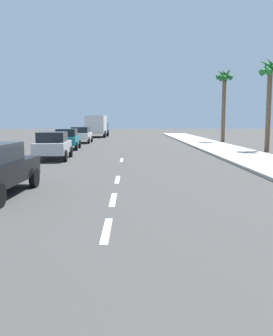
% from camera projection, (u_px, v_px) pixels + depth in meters
% --- Properties ---
extents(ground_plane, '(160.00, 160.00, 0.00)m').
position_uv_depth(ground_plane, '(120.00, 166.00, 18.52)').
color(ground_plane, '#423F3D').
extents(sidewalk_strip, '(3.60, 80.00, 0.14)m').
position_uv_depth(sidewalk_strip, '(257.00, 160.00, 20.62)').
color(sidewalk_strip, '#B2ADA3').
rests_on(sidewalk_strip, ground).
extents(lane_stripe_2, '(0.16, 1.80, 0.01)m').
position_uv_depth(lane_stripe_2, '(107.00, 230.00, 7.64)').
color(lane_stripe_2, white).
rests_on(lane_stripe_2, ground).
extents(lane_stripe_3, '(0.16, 1.80, 0.01)m').
position_uv_depth(lane_stripe_3, '(113.00, 199.00, 10.59)').
color(lane_stripe_3, white).
rests_on(lane_stripe_3, ground).
extents(lane_stripe_4, '(0.16, 1.80, 0.01)m').
position_uv_depth(lane_stripe_4, '(117.00, 179.00, 14.16)').
color(lane_stripe_4, white).
rests_on(lane_stripe_4, ground).
extents(lane_stripe_5, '(0.16, 1.80, 0.01)m').
position_uv_depth(lane_stripe_5, '(122.00, 160.00, 21.11)').
color(lane_stripe_5, white).
rests_on(lane_stripe_5, ground).
extents(parked_car_silver, '(2.03, 4.09, 1.57)m').
position_uv_depth(parked_car_silver, '(53.00, 145.00, 21.33)').
color(parked_car_silver, '#B7BABF').
rests_on(parked_car_silver, ground).
extents(parked_car_teal, '(1.92, 3.91, 1.57)m').
position_uv_depth(parked_car_teal, '(67.00, 138.00, 28.70)').
color(parked_car_teal, '#14727A').
rests_on(parked_car_teal, ground).
extents(parked_car_white, '(1.98, 4.26, 1.57)m').
position_uv_depth(parked_car_white, '(81.00, 134.00, 36.76)').
color(parked_car_white, white).
rests_on(parked_car_white, ground).
extents(delivery_truck, '(2.87, 6.33, 2.80)m').
position_uv_depth(delivery_truck, '(97.00, 126.00, 49.38)').
color(delivery_truck, '#23478C').
rests_on(delivery_truck, ground).
extents(palm_tree_far, '(1.87, 1.89, 6.66)m').
position_uv_depth(palm_tree_far, '(270.00, 77.00, 25.76)').
color(palm_tree_far, brown).
rests_on(palm_tree_far, ground).
extents(palm_tree_distant, '(1.77, 1.76, 7.28)m').
position_uv_depth(palm_tree_distant, '(224.00, 86.00, 36.31)').
color(palm_tree_distant, brown).
rests_on(palm_tree_distant, ground).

